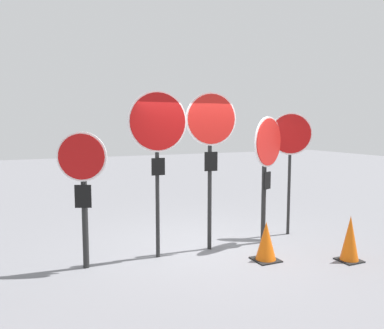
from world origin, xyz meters
name	(u,v)px	position (x,y,z in m)	size (l,w,h in m)	color
ground_plane	(208,249)	(0.00, 0.00, 0.00)	(40.00, 40.00, 0.00)	slate
stop_sign_0	(83,176)	(-2.07, -0.03, 1.40)	(0.68, 0.30, 2.05)	black
stop_sign_1	(158,134)	(-0.91, -0.04, 2.00)	(0.96, 0.13, 2.68)	black
stop_sign_2	(211,136)	(0.03, -0.03, 1.97)	(0.88, 0.17, 2.69)	black
stop_sign_3	(267,155)	(1.12, -0.11, 1.62)	(0.82, 0.41, 2.30)	black
stop_sign_4	(290,143)	(1.83, 0.15, 1.80)	(0.69, 0.47, 2.38)	black
traffic_cone_0	(266,241)	(0.61, -0.84, 0.31)	(0.39, 0.39, 0.63)	black
traffic_cone_1	(350,239)	(1.80, -1.40, 0.36)	(0.34, 0.34, 0.73)	black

